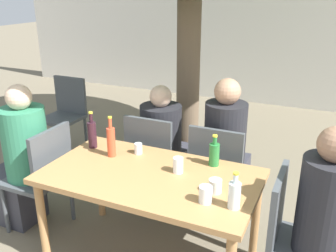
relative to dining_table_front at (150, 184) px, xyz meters
name	(u,v)px	position (x,y,z in m)	size (l,w,h in m)	color
cafe_building_wall	(272,21)	(0.00, 4.43, 0.75)	(10.00, 0.08, 2.80)	beige
dining_table_front	(150,184)	(0.00, 0.00, 0.00)	(1.49, 0.84, 0.73)	#B27F4C
patio_chair_0	(43,173)	(-0.98, 0.00, -0.13)	(0.44, 0.44, 0.92)	#474C51
patio_chair_1	(294,236)	(0.98, 0.00, -0.13)	(0.44, 0.44, 0.92)	#474C51
patio_chair_2	(154,157)	(-0.30, 0.65, -0.13)	(0.44, 0.44, 0.92)	#474C51
patio_chair_3	(218,169)	(0.30, 0.65, -0.13)	(0.44, 0.44, 0.92)	#474C51
patio_chair_4	(66,111)	(-1.85, 1.37, -0.13)	(0.44, 0.44, 0.92)	#474C51
person_seated_0	(21,164)	(-1.21, 0.00, -0.09)	(0.58, 0.36, 1.25)	#383842
person_seated_1	(336,241)	(1.21, 0.00, -0.09)	(0.56, 0.32, 1.26)	#383842
person_seated_2	(165,148)	(-0.30, 0.89, -0.14)	(0.38, 0.59, 1.14)	#383842
person_seated_3	(226,154)	(0.30, 0.88, -0.08)	(0.35, 0.58, 1.26)	#383842
wine_bottle_0	(92,134)	(-0.62, 0.22, 0.20)	(0.07, 0.07, 0.30)	#331923
water_bottle_1	(234,194)	(0.64, -0.17, 0.17)	(0.07, 0.07, 0.23)	silver
green_bottle_2	(214,154)	(0.36, 0.31, 0.17)	(0.07, 0.07, 0.23)	#287A38
soda_bottle_3	(111,141)	(-0.40, 0.14, 0.20)	(0.06, 0.06, 0.32)	#DB4C2D
drinking_glass_0	(215,186)	(0.48, -0.05, 0.13)	(0.08, 0.08, 0.09)	silver
drinking_glass_1	(138,148)	(-0.23, 0.26, 0.12)	(0.06, 0.06, 0.08)	silver
drinking_glass_2	(178,165)	(0.17, 0.10, 0.14)	(0.07, 0.07, 0.11)	white
drinking_glass_3	(206,194)	(0.47, -0.18, 0.13)	(0.08, 0.08, 0.11)	white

